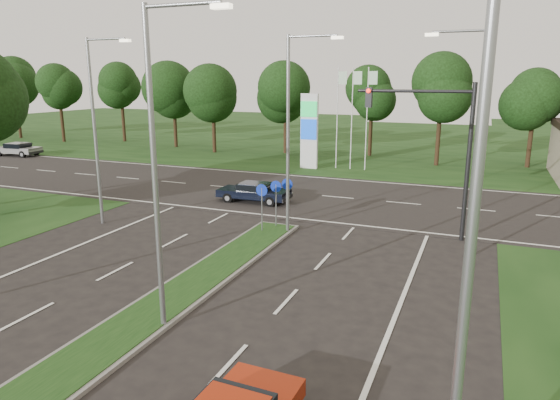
% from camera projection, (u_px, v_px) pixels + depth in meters
% --- Properties ---
extents(verge_far, '(160.00, 50.00, 0.02)m').
position_uv_depth(verge_far, '(401.00, 141.00, 59.05)').
color(verge_far, black).
rests_on(verge_far, ground).
extents(cross_road, '(160.00, 12.00, 0.02)m').
position_uv_depth(cross_road, '(322.00, 196.00, 31.17)').
color(cross_road, black).
rests_on(cross_road, ground).
extents(median_kerb, '(2.00, 26.00, 0.12)m').
position_uv_depth(median_kerb, '(94.00, 354.00, 13.17)').
color(median_kerb, slate).
rests_on(median_kerb, ground).
extents(streetlight_median_near, '(2.53, 0.22, 9.00)m').
position_uv_depth(streetlight_median_near, '(160.00, 157.00, 13.41)').
color(streetlight_median_near, gray).
rests_on(streetlight_median_near, ground).
extents(streetlight_median_far, '(2.53, 0.22, 9.00)m').
position_uv_depth(streetlight_median_far, '(292.00, 126.00, 22.41)').
color(streetlight_median_far, gray).
rests_on(streetlight_median_far, ground).
extents(streetlight_left_far, '(2.53, 0.22, 9.00)m').
position_uv_depth(streetlight_left_far, '(97.00, 123.00, 24.03)').
color(streetlight_left_far, gray).
rests_on(streetlight_left_far, ground).
extents(streetlight_right_far, '(2.53, 0.22, 9.00)m').
position_uv_depth(streetlight_right_far, '(478.00, 133.00, 19.54)').
color(streetlight_right_far, gray).
rests_on(streetlight_right_far, ground).
extents(streetlight_right_near, '(2.53, 0.22, 9.00)m').
position_uv_depth(streetlight_right_near, '(457.00, 230.00, 6.95)').
color(streetlight_right_near, gray).
rests_on(streetlight_right_near, ground).
extents(traffic_signal, '(5.10, 0.42, 7.00)m').
position_uv_depth(traffic_signal, '(439.00, 136.00, 22.03)').
color(traffic_signal, black).
rests_on(traffic_signal, ground).
extents(median_signs, '(1.16, 1.76, 2.38)m').
position_uv_depth(median_signs, '(275.00, 195.00, 23.93)').
color(median_signs, gray).
rests_on(median_signs, ground).
extents(gas_pylon, '(5.80, 1.26, 8.00)m').
position_uv_depth(gas_pylon, '(312.00, 129.00, 39.94)').
color(gas_pylon, silver).
rests_on(gas_pylon, ground).
extents(treeline_far, '(6.00, 6.00, 9.90)m').
position_uv_depth(treeline_far, '(380.00, 82.00, 43.84)').
color(treeline_far, black).
rests_on(treeline_far, ground).
extents(navy_sedan, '(4.23, 1.83, 1.15)m').
position_uv_depth(navy_sedan, '(254.00, 192.00, 29.55)').
color(navy_sedan, black).
rests_on(navy_sedan, ground).
extents(far_car_a, '(4.45, 2.20, 1.24)m').
position_uv_depth(far_car_a, '(17.00, 149.00, 47.21)').
color(far_car_a, gray).
rests_on(far_car_a, ground).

